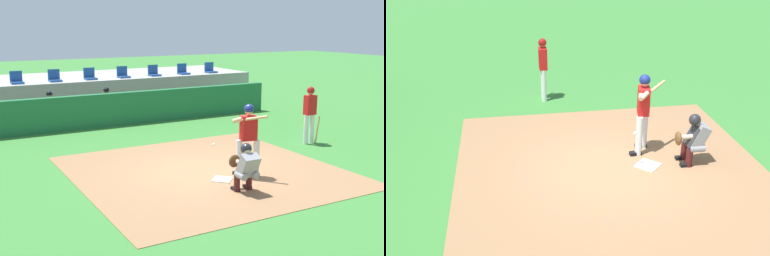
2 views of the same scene
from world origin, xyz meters
TOP-DOWN VIEW (x-y plane):
  - ground_plane at (0.00, 0.00)m, footprint 80.00×80.00m
  - dirt_infield at (0.00, 0.00)m, footprint 6.40×6.40m
  - home_plate at (0.00, -0.80)m, footprint 0.62×0.62m
  - batter_at_plate at (0.69, -0.84)m, footprint 0.63×0.82m
  - catcher_crouched at (-0.00, -1.74)m, footprint 0.49×1.65m
  - on_deck_batter at (4.32, 0.98)m, footprint 0.58×0.23m
  - dugout_wall at (0.00, 6.50)m, footprint 13.00×0.30m
  - dugout_bench at (0.00, 7.50)m, footprint 11.80×0.44m
  - dugout_player_0 at (-2.12, 7.34)m, footprint 0.49×0.70m
  - dugout_player_1 at (0.02, 7.34)m, footprint 0.49×0.70m
  - stands_platform at (0.00, 10.90)m, footprint 15.00×4.40m
  - stadium_seat_2 at (-2.89, 9.38)m, footprint 0.46×0.46m
  - stadium_seat_3 at (-1.44, 9.38)m, footprint 0.46×0.46m
  - stadium_seat_4 at (0.00, 9.38)m, footprint 0.46×0.46m
  - stadium_seat_5 at (1.44, 9.38)m, footprint 0.46×0.46m
  - stadium_seat_6 at (2.89, 9.38)m, footprint 0.46×0.46m
  - stadium_seat_7 at (4.33, 9.38)m, footprint 0.46×0.46m
  - stadium_seat_8 at (5.78, 9.38)m, footprint 0.46×0.46m

SIDE VIEW (x-z plane):
  - ground_plane at x=0.00m, z-range 0.00..0.00m
  - dirt_infield at x=0.00m, z-range 0.00..0.01m
  - home_plate at x=0.00m, z-range 0.01..0.04m
  - dugout_bench at x=0.00m, z-range 0.00..0.45m
  - dugout_wall at x=0.00m, z-range 0.00..1.20m
  - catcher_crouched at x=0.00m, z-range 0.05..1.17m
  - dugout_player_0 at x=-2.12m, z-range 0.02..1.32m
  - dugout_player_1 at x=0.02m, z-range 0.02..1.32m
  - stands_platform at x=0.00m, z-range 0.00..1.40m
  - on_deck_batter at x=4.32m, z-range 0.13..1.91m
  - batter_at_plate at x=0.69m, z-range 0.13..1.94m
  - stadium_seat_2 at x=-2.89m, z-range 1.29..1.77m
  - stadium_seat_3 at x=-1.44m, z-range 1.29..1.77m
  - stadium_seat_4 at x=0.00m, z-range 1.29..1.77m
  - stadium_seat_5 at x=1.44m, z-range 1.29..1.77m
  - stadium_seat_6 at x=2.89m, z-range 1.29..1.77m
  - stadium_seat_7 at x=4.33m, z-range 1.29..1.77m
  - stadium_seat_8 at x=5.78m, z-range 1.29..1.77m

